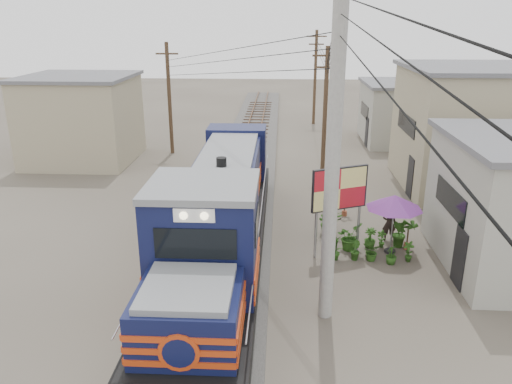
# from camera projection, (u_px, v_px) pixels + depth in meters

# --- Properties ---
(ground) EXTENTS (120.00, 120.00, 0.00)m
(ground) POSITION_uv_depth(u_px,v_px,m) (211.00, 303.00, 15.56)
(ground) COLOR #473F35
(ground) RESTS_ON ground
(ballast) EXTENTS (3.60, 70.00, 0.16)m
(ballast) POSITION_uv_depth(u_px,v_px,m) (238.00, 193.00, 24.96)
(ballast) COLOR #595651
(ballast) RESTS_ON ground
(track) EXTENTS (1.15, 70.00, 0.12)m
(track) POSITION_uv_depth(u_px,v_px,m) (238.00, 190.00, 24.90)
(track) COLOR #51331E
(track) RESTS_ON ground
(locomotive) EXTENTS (3.03, 16.47, 4.08)m
(locomotive) POSITION_uv_depth(u_px,v_px,m) (221.00, 215.00, 17.74)
(locomotive) COLOR black
(locomotive) RESTS_ON ground
(utility_pole_main) EXTENTS (0.40, 0.40, 10.00)m
(utility_pole_main) POSITION_uv_depth(u_px,v_px,m) (333.00, 153.00, 13.27)
(utility_pole_main) COLOR #9E9B93
(utility_pole_main) RESTS_ON ground
(wooden_pole_mid) EXTENTS (1.60, 0.24, 7.00)m
(wooden_pole_mid) POSITION_uv_depth(u_px,v_px,m) (325.00, 109.00, 27.32)
(wooden_pole_mid) COLOR #4C3826
(wooden_pole_mid) RESTS_ON ground
(wooden_pole_far) EXTENTS (1.60, 0.24, 7.50)m
(wooden_pole_far) POSITION_uv_depth(u_px,v_px,m) (315.00, 76.00, 40.42)
(wooden_pole_far) COLOR #4C3826
(wooden_pole_far) RESTS_ON ground
(wooden_pole_left) EXTENTS (1.60, 0.24, 7.00)m
(wooden_pole_left) POSITION_uv_depth(u_px,v_px,m) (169.00, 97.00, 31.55)
(wooden_pole_left) COLOR #4C3826
(wooden_pole_left) RESTS_ON ground
(power_lines) EXTENTS (9.65, 19.00, 3.30)m
(power_lines) POSITION_uv_depth(u_px,v_px,m) (229.00, 39.00, 21.07)
(power_lines) COLOR black
(power_lines) RESTS_ON ground
(shophouse_mid) EXTENTS (8.40, 7.35, 6.20)m
(shophouse_mid) POSITION_uv_depth(u_px,v_px,m) (486.00, 128.00, 25.24)
(shophouse_mid) COLOR gray
(shophouse_mid) RESTS_ON ground
(shophouse_back) EXTENTS (6.30, 6.30, 4.20)m
(shophouse_back) POSITION_uv_depth(u_px,v_px,m) (408.00, 112.00, 35.07)
(shophouse_back) COLOR gray
(shophouse_back) RESTS_ON ground
(shophouse_left) EXTENTS (6.30, 6.30, 5.20)m
(shophouse_left) POSITION_uv_depth(u_px,v_px,m) (82.00, 119.00, 30.25)
(shophouse_left) COLOR gray
(shophouse_left) RESTS_ON ground
(billboard) EXTENTS (2.06, 0.99, 3.39)m
(billboard) POSITION_uv_depth(u_px,v_px,m) (340.00, 191.00, 17.96)
(billboard) COLOR #99999E
(billboard) RESTS_ON ground
(market_umbrella) EXTENTS (2.69, 2.69, 2.31)m
(market_umbrella) POSITION_uv_depth(u_px,v_px,m) (395.00, 202.00, 18.22)
(market_umbrella) COLOR black
(market_umbrella) RESTS_ON ground
(vendor) EXTENTS (0.56, 0.38, 1.46)m
(vendor) POSITION_uv_depth(u_px,v_px,m) (389.00, 223.00, 19.67)
(vendor) COLOR black
(vendor) RESTS_ON ground
(plant_nursery) EXTENTS (3.47, 3.26, 1.13)m
(plant_nursery) POSITION_uv_depth(u_px,v_px,m) (354.00, 235.00, 19.20)
(plant_nursery) COLOR #254E16
(plant_nursery) RESTS_ON ground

